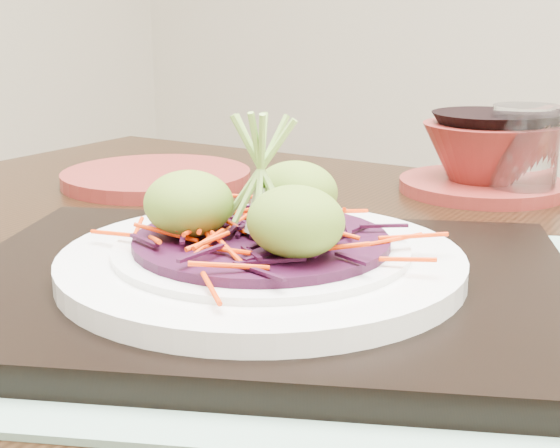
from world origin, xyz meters
The scene contains 11 objects.
dining_table centered at (0.06, -0.07, 0.59)m, with size 1.10×0.75×0.68m.
placemat centered at (0.04, -0.16, 0.68)m, with size 0.42×0.33×0.00m, color #7DA28A.
serving_tray centered at (0.04, -0.16, 0.69)m, with size 0.37×0.28×0.02m, color black.
white_plate centered at (0.04, -0.16, 0.71)m, with size 0.24×0.24×0.02m.
cabbage_bed centered at (0.04, -0.16, 0.72)m, with size 0.15×0.15×0.01m, color #320A21.
carrot_julienne centered at (0.04, -0.16, 0.73)m, with size 0.18×0.18×0.01m, color red, non-canonical shape.
guacamole_scoops centered at (0.04, -0.16, 0.74)m, with size 0.13×0.12×0.04m.
scallion_garnish centered at (0.04, -0.16, 0.76)m, with size 0.06×0.06×0.08m, color #7FAE45, non-canonical shape.
terracotta_side_plate centered at (-0.25, 0.07, 0.69)m, with size 0.19×0.19×0.01m, color maroon.
water_glass centered at (0.09, 0.20, 0.72)m, with size 0.06×0.06×0.09m, color white.
terracotta_bowl_set centered at (0.05, 0.21, 0.71)m, with size 0.20×0.20×0.07m.
Camera 1 is at (0.29, -0.52, 0.85)m, focal length 50.00 mm.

